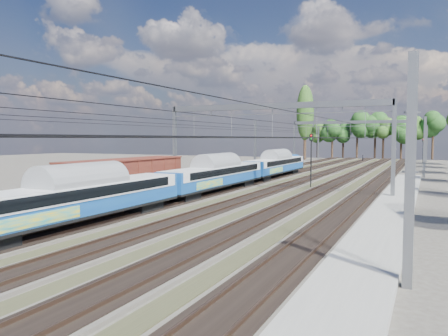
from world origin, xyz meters
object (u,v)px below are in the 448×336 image
at_px(signal_far, 423,148).
at_px(freight_boxcar, 126,177).
at_px(signal_near, 311,154).
at_px(emu_train, 215,171).
at_px(worker, 363,158).

bearing_deg(signal_far, freight_boxcar, -92.61).
bearing_deg(freight_boxcar, signal_near, 56.95).
height_order(emu_train, worker, emu_train).
bearing_deg(signal_far, signal_near, -86.64).
relative_size(freight_boxcar, signal_near, 2.34).
xyz_separation_m(worker, signal_near, (1.91, -56.36, 2.89)).
bearing_deg(freight_boxcar, emu_train, 61.00).
height_order(worker, signal_far, signal_far).
xyz_separation_m(emu_train, worker, (5.17, 66.03, -1.42)).
relative_size(freight_boxcar, signal_far, 2.60).
bearing_deg(signal_near, emu_train, -106.77).
height_order(signal_near, signal_far, signal_near).
height_order(worker, signal_near, signal_near).
distance_m(freight_boxcar, signal_near, 21.28).
distance_m(worker, signal_near, 56.47).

